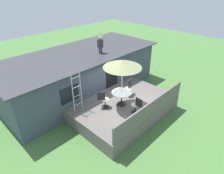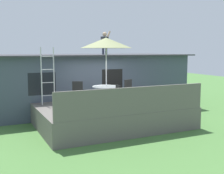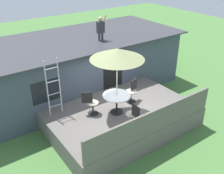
# 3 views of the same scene
# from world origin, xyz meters

# --- Properties ---
(ground_plane) EXTENTS (40.00, 40.00, 0.00)m
(ground_plane) POSITION_xyz_m (0.00, 0.00, 0.00)
(ground_plane) COLOR #477538
(house) EXTENTS (10.50, 4.50, 2.68)m
(house) POSITION_xyz_m (-0.00, 3.60, 1.35)
(house) COLOR #424C5B
(house) RESTS_ON ground
(deck) EXTENTS (5.51, 3.89, 0.80)m
(deck) POSITION_xyz_m (0.00, 0.00, 0.40)
(deck) COLOR #605B56
(deck) RESTS_ON ground
(deck_railing) EXTENTS (5.41, 0.08, 0.90)m
(deck_railing) POSITION_xyz_m (0.00, -1.90, 1.25)
(deck_railing) COLOR #605B56
(deck_railing) RESTS_ON deck
(patio_table) EXTENTS (1.04, 1.04, 0.74)m
(patio_table) POSITION_xyz_m (-0.26, -0.16, 1.39)
(patio_table) COLOR black
(patio_table) RESTS_ON deck
(patio_umbrella) EXTENTS (1.90, 1.90, 2.54)m
(patio_umbrella) POSITION_xyz_m (-0.26, -0.16, 3.15)
(patio_umbrella) COLOR silver
(patio_umbrella) RESTS_ON deck
(step_ladder) EXTENTS (0.52, 0.04, 2.20)m
(step_ladder) POSITION_xyz_m (-2.16, 1.08, 1.90)
(step_ladder) COLOR silver
(step_ladder) RESTS_ON deck
(person_figure) EXTENTS (0.47, 0.20, 1.11)m
(person_figure) POSITION_xyz_m (0.94, 2.67, 3.29)
(person_figure) COLOR #33384C
(person_figure) RESTS_ON house
(patio_chair_left) EXTENTS (0.58, 0.44, 0.92)m
(patio_chair_left) POSITION_xyz_m (-1.09, 0.32, 1.26)
(patio_chair_left) COLOR black
(patio_chair_left) RESTS_ON deck
(patio_chair_right) EXTENTS (0.61, 0.44, 0.92)m
(patio_chair_right) POSITION_xyz_m (0.75, 0.17, 1.26)
(patio_chair_right) COLOR black
(patio_chair_right) RESTS_ON deck
(patio_chair_near) EXTENTS (0.44, 0.62, 0.92)m
(patio_chair_near) POSITION_xyz_m (-0.33, -1.22, 1.26)
(patio_chair_near) COLOR black
(patio_chair_near) RESTS_ON deck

